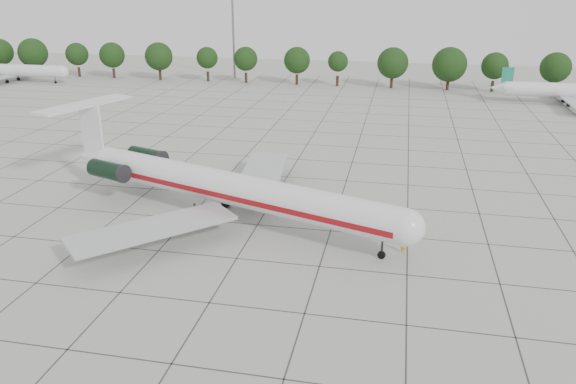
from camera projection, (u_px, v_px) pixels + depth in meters
name	position (u px, v px, depth m)	size (l,w,h in m)	color
ground	(258.00, 225.00, 60.95)	(260.00, 260.00, 0.00)	#ACACA5
apron_joints	(286.00, 179.00, 74.67)	(170.00, 170.00, 0.02)	#383838
main_airliner	(215.00, 185.00, 61.77)	(44.83, 34.13, 10.78)	silver
ground_crew	(403.00, 245.00, 54.52)	(0.57, 0.37, 1.56)	#DFB50D
bg_airliner_a	(14.00, 70.00, 143.46)	(28.24, 27.20, 7.40)	silver
bg_airliner_d	(572.00, 91.00, 117.64)	(28.24, 27.20, 7.40)	silver
tree_line	(297.00, 60.00, 138.77)	(249.86, 8.44, 10.22)	#332114
floodlight_mast	(233.00, 22.00, 145.63)	(1.60, 1.60, 25.45)	slate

